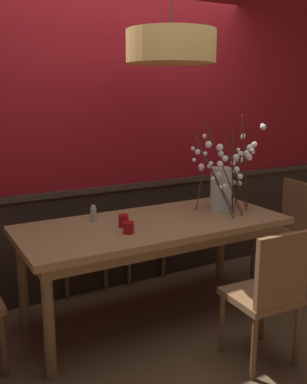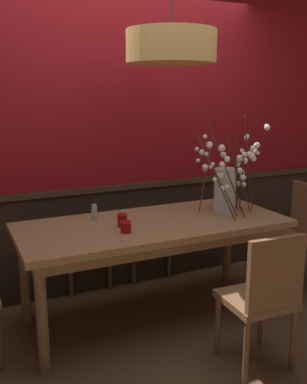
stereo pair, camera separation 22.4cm
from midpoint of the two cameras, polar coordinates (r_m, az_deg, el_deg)
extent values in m
plane|color=brown|center=(3.55, -1.88, -16.06)|extent=(24.00, 24.00, 0.00)
cube|color=#2D2119|center=(3.97, -6.75, -5.87)|extent=(5.93, 0.12, 0.89)
cube|color=#3E2E24|center=(3.84, -6.87, 0.69)|extent=(5.93, 0.14, 0.05)
cube|color=maroon|center=(3.77, -7.34, 15.20)|extent=(5.93, 0.12, 1.97)
cube|color=#997047|center=(3.25, -1.98, -4.32)|extent=(1.99, 0.86, 0.05)
cube|color=brown|center=(3.27, -1.97, -5.39)|extent=(1.89, 0.75, 0.08)
cylinder|color=brown|center=(2.82, -15.82, -16.21)|extent=(0.07, 0.07, 0.73)
cylinder|color=brown|center=(3.62, 13.69, -9.42)|extent=(0.07, 0.07, 0.73)
cylinder|color=brown|center=(3.42, -18.56, -11.07)|extent=(0.07, 0.07, 0.73)
cylinder|color=brown|center=(4.10, 7.24, -6.46)|extent=(0.07, 0.07, 0.73)
cube|color=brown|center=(4.10, 14.87, -5.61)|extent=(0.42, 0.45, 0.04)
cube|color=brown|center=(4.15, 16.93, -1.88)|extent=(0.06, 0.40, 0.47)
cylinder|color=brown|center=(3.95, 14.50, -9.92)|extent=(0.04, 0.04, 0.42)
cylinder|color=brown|center=(4.22, 11.36, -8.30)|extent=(0.04, 0.04, 0.42)
cylinder|color=brown|center=(4.41, 14.86, -7.53)|extent=(0.04, 0.04, 0.42)
cube|color=brown|center=(3.92, -11.28, -6.17)|extent=(0.42, 0.39, 0.04)
cube|color=brown|center=(4.01, -12.14, -1.99)|extent=(0.39, 0.05, 0.47)
cylinder|color=brown|center=(3.91, -7.94, -9.81)|extent=(0.04, 0.04, 0.43)
cylinder|color=brown|center=(3.82, -12.97, -10.60)|extent=(0.04, 0.04, 0.43)
cylinder|color=brown|center=(4.20, -9.46, -8.27)|extent=(0.04, 0.04, 0.43)
cylinder|color=brown|center=(4.11, -14.15, -8.96)|extent=(0.04, 0.04, 0.43)
cube|color=brown|center=(2.93, 11.61, -13.20)|extent=(0.42, 0.41, 0.04)
cube|color=brown|center=(2.70, 14.15, -9.91)|extent=(0.38, 0.06, 0.44)
cylinder|color=brown|center=(3.06, 6.78, -16.67)|extent=(0.04, 0.04, 0.42)
cylinder|color=brown|center=(3.24, 12.06, -15.10)|extent=(0.04, 0.04, 0.42)
cylinder|color=brown|center=(2.83, 10.65, -19.48)|extent=(0.04, 0.04, 0.42)
cylinder|color=brown|center=(3.02, 16.11, -17.52)|extent=(0.04, 0.04, 0.42)
cylinder|color=brown|center=(2.99, -21.12, -18.23)|extent=(0.04, 0.04, 0.42)
cube|color=brown|center=(4.13, -3.59, -4.95)|extent=(0.43, 0.39, 0.04)
cube|color=brown|center=(4.22, -4.67, -1.15)|extent=(0.40, 0.04, 0.45)
cylinder|color=brown|center=(4.16, -0.28, -8.30)|extent=(0.04, 0.04, 0.43)
cylinder|color=brown|center=(4.00, -4.84, -9.19)|extent=(0.04, 0.04, 0.43)
cylinder|color=brown|center=(4.42, -2.37, -6.98)|extent=(0.04, 0.04, 0.43)
cylinder|color=brown|center=(4.28, -6.71, -7.75)|extent=(0.04, 0.04, 0.43)
cylinder|color=silver|center=(3.57, 7.04, 0.41)|extent=(0.18, 0.18, 0.35)
cylinder|color=silver|center=(3.60, 6.98, -1.64)|extent=(0.16, 0.16, 0.08)
cylinder|color=#472D23|center=(3.61, 8.57, 1.56)|extent=(0.04, 0.22, 0.47)
sphere|color=white|center=(3.62, 8.58, 1.25)|extent=(0.05, 0.05, 0.05)
sphere|color=white|center=(3.59, 9.09, 2.60)|extent=(0.05, 0.05, 0.05)
sphere|color=white|center=(3.63, 9.10, 2.83)|extent=(0.05, 0.05, 0.05)
sphere|color=white|center=(3.62, 9.46, 4.17)|extent=(0.05, 0.05, 0.05)
sphere|color=white|center=(3.64, 10.32, 4.79)|extent=(0.06, 0.06, 0.06)
cylinder|color=#472D23|center=(3.49, 10.04, 3.62)|extent=(0.27, 0.19, 0.77)
sphere|color=white|center=(3.43, 12.29, 8.28)|extent=(0.04, 0.04, 0.04)
sphere|color=white|center=(3.43, 12.21, 8.49)|extent=(0.03, 0.03, 0.03)
sphere|color=white|center=(3.42, 10.64, 5.67)|extent=(0.05, 0.05, 0.05)
cylinder|color=#472D23|center=(3.50, 8.46, 2.62)|extent=(0.16, 0.15, 0.64)
sphere|color=white|center=(3.47, 8.89, 4.49)|extent=(0.05, 0.05, 0.05)
sphere|color=white|center=(3.49, 8.81, 4.14)|extent=(0.03, 0.03, 0.03)
sphere|color=white|center=(3.47, 9.79, 7.26)|extent=(0.04, 0.04, 0.04)
sphere|color=white|center=(3.46, 9.50, 4.92)|extent=(0.04, 0.04, 0.04)
sphere|color=white|center=(3.45, 9.72, 7.06)|extent=(0.04, 0.04, 0.04)
sphere|color=white|center=(3.49, 9.17, 5.46)|extent=(0.03, 0.03, 0.03)
cylinder|color=#472D23|center=(3.61, 7.80, 1.21)|extent=(0.03, 0.18, 0.42)
sphere|color=white|center=(3.61, 8.01, 1.38)|extent=(0.04, 0.04, 0.04)
sphere|color=white|center=(3.61, 7.47, 1.12)|extent=(0.04, 0.04, 0.04)
sphere|color=white|center=(3.64, 8.59, 3.77)|extent=(0.05, 0.05, 0.05)
sphere|color=white|center=(3.62, 7.70, 1.73)|extent=(0.05, 0.05, 0.05)
sphere|color=white|center=(3.65, 8.43, 2.78)|extent=(0.06, 0.06, 0.06)
cylinder|color=#472D23|center=(3.59, 4.61, 2.76)|extent=(0.21, 0.15, 0.62)
sphere|color=white|center=(3.58, 3.99, 5.23)|extent=(0.05, 0.05, 0.05)
sphere|color=white|center=(3.56, 4.47, 3.30)|extent=(0.05, 0.05, 0.05)
sphere|color=white|center=(3.56, 4.46, 3.05)|extent=(0.04, 0.04, 0.04)
sphere|color=white|center=(3.57, 3.35, 5.66)|extent=(0.03, 0.03, 0.03)
sphere|color=white|center=(3.57, 3.52, 4.18)|extent=(0.03, 0.03, 0.03)
cylinder|color=#472D23|center=(3.57, 9.17, 1.33)|extent=(0.13, 0.20, 0.46)
sphere|color=white|center=(3.57, 11.11, 5.12)|extent=(0.03, 0.03, 0.03)
sphere|color=white|center=(3.57, 9.37, 1.12)|extent=(0.04, 0.04, 0.04)
sphere|color=white|center=(3.53, 10.62, 4.41)|extent=(0.05, 0.05, 0.05)
cylinder|color=#472D23|center=(3.42, 6.90, 0.62)|extent=(0.18, 0.17, 0.43)
sphere|color=white|center=(3.39, 7.38, 0.76)|extent=(0.04, 0.04, 0.04)
sphere|color=white|center=(3.37, 6.56, 2.26)|extent=(0.05, 0.05, 0.05)
sphere|color=white|center=(3.29, 6.80, 3.59)|extent=(0.04, 0.04, 0.04)
sphere|color=white|center=(3.41, 6.78, 0.57)|extent=(0.04, 0.04, 0.04)
cylinder|color=#472D23|center=(3.35, 5.91, 2.22)|extent=(0.16, 0.37, 0.64)
sphere|color=white|center=(3.35, 5.86, 1.73)|extent=(0.03, 0.03, 0.03)
sphere|color=white|center=(3.25, 4.79, 5.03)|extent=(0.03, 0.03, 0.03)
sphere|color=white|center=(3.31, 5.57, 3.71)|extent=(0.03, 0.03, 0.03)
sphere|color=white|center=(3.18, 4.63, 7.28)|extent=(0.03, 0.03, 0.03)
sphere|color=white|center=(3.32, 5.33, 3.36)|extent=(0.03, 0.03, 0.03)
sphere|color=white|center=(3.19, 5.18, 6.19)|extent=(0.05, 0.05, 0.05)
cylinder|color=#472D23|center=(3.45, 8.90, 2.07)|extent=(0.30, 0.06, 0.60)
sphere|color=white|center=(3.34, 10.96, 5.34)|extent=(0.03, 0.03, 0.03)
sphere|color=white|center=(3.31, 11.13, 6.10)|extent=(0.04, 0.04, 0.04)
sphere|color=white|center=(3.42, 9.41, 2.00)|extent=(0.04, 0.04, 0.04)
sphere|color=white|center=(3.37, 10.18, 5.00)|extent=(0.04, 0.04, 0.04)
sphere|color=white|center=(3.36, 10.50, 4.65)|extent=(0.04, 0.04, 0.04)
sphere|color=white|center=(3.42, 8.97, 2.93)|extent=(0.04, 0.04, 0.04)
cylinder|color=#472D23|center=(3.39, 7.29, 2.96)|extent=(0.21, 0.26, 0.71)
sphere|color=white|center=(3.35, 6.91, 4.95)|extent=(0.04, 0.04, 0.04)
sphere|color=white|center=(3.28, 6.71, 5.79)|extent=(0.05, 0.05, 0.05)
sphere|color=white|center=(3.30, 7.42, 4.35)|extent=(0.04, 0.04, 0.04)
sphere|color=white|center=(3.33, 6.75, 3.68)|extent=(0.05, 0.05, 0.05)
cylinder|color=#9E0F14|center=(3.12, -5.99, -3.80)|extent=(0.07, 0.07, 0.09)
torus|color=red|center=(3.10, -6.01, -3.06)|extent=(0.08, 0.08, 0.01)
cylinder|color=silver|center=(3.12, -5.99, -4.04)|extent=(0.05, 0.05, 0.05)
cylinder|color=#9E0F14|center=(2.98, -5.43, -4.66)|extent=(0.07, 0.07, 0.08)
torus|color=red|center=(2.97, -5.45, -4.00)|extent=(0.08, 0.08, 0.01)
cylinder|color=silver|center=(2.99, -5.43, -4.88)|extent=(0.05, 0.05, 0.04)
cylinder|color=#ADADB2|center=(3.29, -9.78, -2.93)|extent=(0.04, 0.04, 0.10)
cylinder|color=beige|center=(3.27, -9.82, -1.91)|extent=(0.03, 0.03, 0.02)
cylinder|color=tan|center=(3.14, 0.14, 18.43)|extent=(0.62, 0.62, 0.22)
sphere|color=#F9EAB7|center=(3.14, 0.14, 17.83)|extent=(0.14, 0.14, 0.14)
camera|label=1|loc=(0.11, -92.02, -0.46)|focal=40.89mm
camera|label=2|loc=(0.11, 87.98, 0.46)|focal=40.89mm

